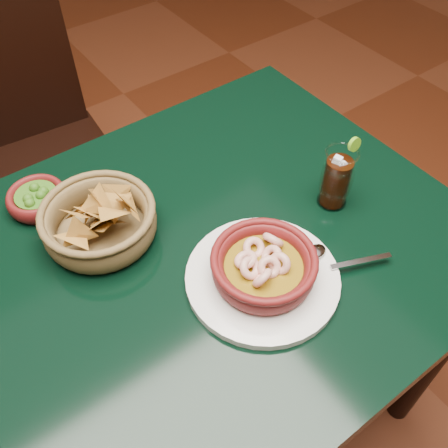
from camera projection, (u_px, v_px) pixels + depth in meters
ground at (181, 425)px, 1.44m from camera, size 7.00×7.00×0.00m
dining_table at (159, 305)px, 0.95m from camera, size 1.20×0.80×0.75m
dining_chair at (29, 153)px, 1.41m from camera, size 0.49×0.49×0.98m
shrimp_plate at (264, 269)px, 0.85m from camera, size 0.35×0.27×0.08m
chip_basket at (99, 221)px, 0.91m from camera, size 0.24×0.24×0.14m
guacamole_ramekin at (37, 199)px, 0.97m from camera, size 0.13×0.13×0.05m
cola_drink at (337, 179)px, 0.95m from camera, size 0.13×0.13×0.15m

